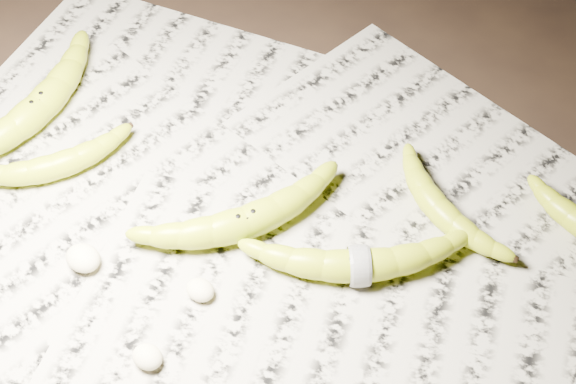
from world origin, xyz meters
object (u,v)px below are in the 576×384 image
Objects in this scene: banana_left_a at (38,106)px; banana_center at (245,220)px; banana_upper_a at (439,207)px; banana_taped at (359,264)px; banana_left_b at (54,165)px.

banana_center is (0.32, 0.01, -0.00)m from banana_left_a.
banana_upper_a is at bearing -17.41° from banana_center.
banana_center is at bearing -93.90° from banana_left_a.
banana_center reaches higher than banana_upper_a.
banana_left_a reaches higher than banana_upper_a.
banana_taped is (0.45, 0.03, -0.00)m from banana_left_a.
banana_left_b is at bearing -129.27° from banana_upper_a.
banana_left_a is at bearing 123.23° from banana_center.
banana_left_b is 0.45m from banana_upper_a.
banana_upper_a is at bearing -77.97° from banana_left_a.
banana_left_a is 0.51m from banana_upper_a.
banana_center is at bearing -115.57° from banana_upper_a.
banana_taped is at bearing -91.25° from banana_left_a.
banana_center is 0.14m from banana_taped.
banana_left_a is at bearing 146.06° from banana_taped.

